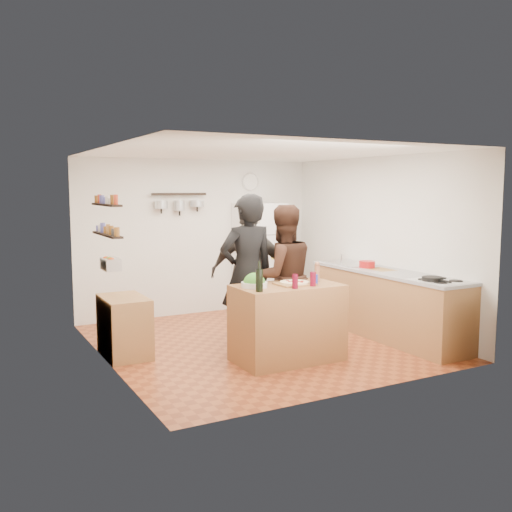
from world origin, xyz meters
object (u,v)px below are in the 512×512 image
salt_canister (315,279)px  red_bowl (367,264)px  pepper_mill (317,274)px  person_center (282,277)px  person_left (247,274)px  fridge (259,257)px  side_table (124,326)px  salad_bowl (254,285)px  wall_clock (250,182)px  wine_bottle (259,280)px  skillet (433,279)px  person_back (250,273)px  counter_run (387,304)px  prep_island (287,323)px

salt_canister → red_bowl: (1.43, 0.80, -0.00)m
pepper_mill → person_center: (-0.22, 0.45, -0.09)m
person_left → fridge: bearing=-120.8°
person_left → side_table: (-1.40, 0.56, -0.62)m
pepper_mill → side_table: pepper_mill is taller
salad_bowl → fridge: size_ratio=0.17×
person_left → salt_canister: bearing=131.2°
wall_clock → side_table: 3.71m
person_left → wall_clock: 2.95m
wine_bottle → person_left: 0.80m
pepper_mill → person_left: bearing=145.0°
person_left → skillet: bearing=150.2°
salad_bowl → wall_clock: size_ratio=1.01×
person_center → wall_clock: 2.84m
person_center → skillet: bearing=151.3°
person_back → salad_bowl: bearing=94.9°
wine_bottle → salt_canister: wine_bottle is taller
skillet → side_table: skillet is taller
pepper_mill → red_bowl: size_ratio=0.86×
side_table → skillet: bearing=-27.4°
wine_bottle → skillet: (2.18, -0.41, -0.09)m
pepper_mill → skillet: pepper_mill is taller
wine_bottle → person_left: (0.24, 0.76, -0.05)m
counter_run → wall_clock: wall_clock is taller
person_center → wall_clock: size_ratio=6.12×
skillet → salt_canister: bearing=159.9°
pepper_mill → skillet: size_ratio=0.76×
prep_island → person_center: (0.23, 0.50, 0.46)m
prep_island → counter_run: prep_island is taller
person_center → salad_bowl: bearing=43.7°
counter_run → red_bowl: bearing=97.5°
wine_bottle → person_center: (0.73, 0.72, -0.12)m
prep_island → salt_canister: (0.30, -0.12, 0.51)m
red_bowl → salad_bowl: bearing=-163.7°
skillet → wall_clock: wall_clock is taller
wine_bottle → skillet: wine_bottle is taller
salad_bowl → person_left: (0.16, 0.49, 0.05)m
person_center → fridge: 2.25m
prep_island → red_bowl: (1.73, 0.68, 0.51)m
side_table → fridge: bearing=29.0°
person_left → red_bowl: bearing=-174.8°
salt_canister → person_back: person_back is taller
person_back → salt_canister: bearing=130.5°
wine_bottle → wall_clock: 3.67m
fridge → person_center: bearing=-111.1°
wine_bottle → person_left: bearing=72.3°
prep_island → side_table: (-1.66, 1.10, -0.09)m
fridge → prep_island: bearing=-111.7°
person_center → red_bowl: bearing=-164.3°
person_back → side_table: (-1.73, 0.00, -0.54)m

